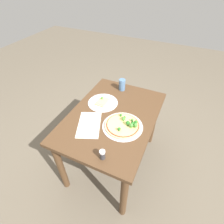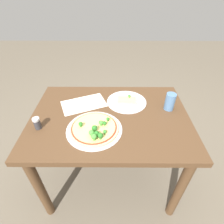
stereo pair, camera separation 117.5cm
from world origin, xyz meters
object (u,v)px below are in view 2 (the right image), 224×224
Objects in this scene: dining_table at (110,128)px; pizza_tray_whole at (94,128)px; condiment_shaker at (37,123)px; pizza_tray_slice at (127,101)px; drinking_cup at (170,102)px.

pizza_tray_whole is at bearing 56.58° from dining_table.
condiment_shaker is (0.34, -0.02, 0.02)m from pizza_tray_whole.
pizza_tray_whole is at bearing 54.59° from pizza_tray_slice.
pizza_tray_slice is (-0.21, -0.30, -0.01)m from pizza_tray_whole.
pizza_tray_whole reaches higher than dining_table.
drinking_cup is at bearing -156.53° from pizza_tray_whole.
condiment_shaker reaches higher than pizza_tray_slice.
dining_table is at bearing -123.42° from pizza_tray_whole.
condiment_shaker is at bearing 15.42° from dining_table.
pizza_tray_slice is at bearing -15.97° from drinking_cup.
pizza_tray_slice is at bearing -127.07° from dining_table.
drinking_cup is at bearing -166.79° from condiment_shaker.
pizza_tray_whole is 1.17× the size of pizza_tray_slice.
drinking_cup reaches higher than pizza_tray_slice.
condiment_shaker is (0.83, 0.20, -0.02)m from drinking_cup.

